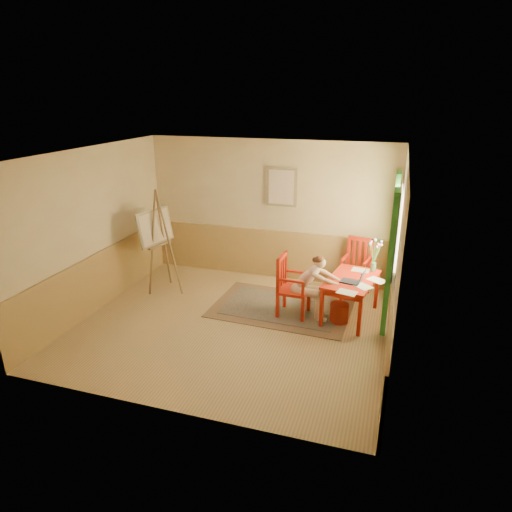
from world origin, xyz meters
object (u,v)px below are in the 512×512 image
(table, at_px, (351,283))
(easel, at_px, (157,231))
(chair_left, at_px, (291,286))
(figure, at_px, (310,284))
(laptop, at_px, (354,280))
(chair_back, at_px, (356,267))

(table, height_order, easel, easel)
(chair_left, distance_m, figure, 0.34)
(table, bearing_deg, easel, 178.02)
(chair_left, distance_m, easel, 2.77)
(figure, xyz_separation_m, laptop, (0.71, 0.03, 0.14))
(figure, relative_size, laptop, 2.76)
(laptop, bearing_deg, chair_left, -179.03)
(chair_back, relative_size, easel, 0.55)
(chair_left, bearing_deg, easel, 173.14)
(chair_back, distance_m, figure, 1.36)
(table, xyz_separation_m, laptop, (0.05, -0.18, 0.14))
(easel, bearing_deg, figure, -6.26)
(chair_left, height_order, laptop, chair_left)
(chair_left, bearing_deg, figure, -1.36)
(chair_left, distance_m, chair_back, 1.54)
(figure, height_order, easel, easel)
(laptop, height_order, easel, easel)
(chair_left, relative_size, figure, 0.95)
(table, bearing_deg, laptop, -73.85)
(table, distance_m, chair_back, 0.99)
(laptop, distance_m, easel, 3.75)
(table, height_order, chair_left, chair_left)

